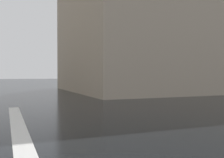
# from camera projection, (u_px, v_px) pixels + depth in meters

# --- Properties ---
(haussmann_block_corner) EXTENTS (17.22, 21.09, 19.15)m
(haussmann_block_corner) POSITION_uv_depth(u_px,v_px,m) (163.00, 8.00, 29.95)
(haussmann_block_corner) COLOR tan
(haussmann_block_corner) RESTS_ON ground_plane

